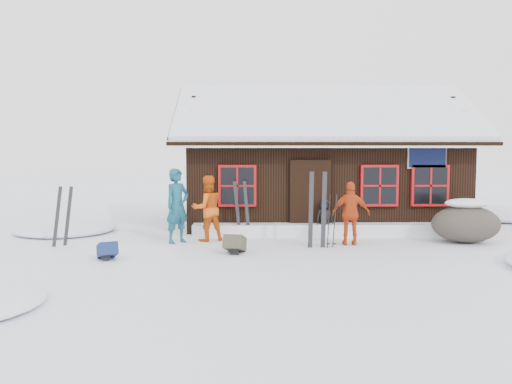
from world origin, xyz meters
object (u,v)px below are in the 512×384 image
(skier_orange_right, at_px, (351,213))
(ski_pair_left, at_px, (63,217))
(backpack_blue, at_px, (107,253))
(skier_crouched, at_px, (324,218))
(boulder, at_px, (466,223))
(skier_teal, at_px, (177,206))
(backpack_olive, at_px, (235,246))
(skier_orange_left, at_px, (207,208))
(ski_poles, at_px, (332,222))

(skier_orange_right, distance_m, ski_pair_left, 6.99)
(backpack_blue, bearing_deg, skier_crouched, 4.74)
(skier_crouched, distance_m, boulder, 3.56)
(skier_orange_right, relative_size, boulder, 0.92)
(skier_orange_right, relative_size, ski_pair_left, 1.04)
(skier_teal, distance_m, backpack_olive, 2.12)
(skier_orange_left, xyz_separation_m, skier_orange_right, (3.54, -0.65, -0.06))
(skier_teal, distance_m, ski_poles, 3.82)
(ski_poles, relative_size, backpack_blue, 2.62)
(skier_orange_left, distance_m, backpack_olive, 1.89)
(boulder, bearing_deg, backpack_blue, -167.69)
(boulder, relative_size, ski_poles, 1.30)
(skier_teal, relative_size, backpack_olive, 3.29)
(ski_pair_left, relative_size, backpack_olive, 2.65)
(boulder, distance_m, ski_pair_left, 9.95)
(skier_crouched, xyz_separation_m, ski_pair_left, (-6.55, -1.32, 0.20))
(skier_teal, xyz_separation_m, boulder, (7.23, -0.08, -0.43))
(skier_teal, bearing_deg, ski_pair_left, 140.50)
(skier_teal, distance_m, ski_pair_left, 2.75)
(skier_orange_left, relative_size, skier_orange_right, 1.08)
(ski_pair_left, relative_size, ski_poles, 1.15)
(boulder, relative_size, backpack_blue, 3.40)
(skier_crouched, distance_m, backpack_olive, 3.31)
(skier_orange_right, xyz_separation_m, backpack_olive, (-2.80, -0.95, -0.62))
(ski_poles, bearing_deg, skier_crouched, 87.31)
(boulder, bearing_deg, skier_crouched, 162.94)
(skier_orange_left, height_order, backpack_olive, skier_orange_left)
(skier_crouched, distance_m, backpack_blue, 5.82)
(backpack_olive, bearing_deg, backpack_blue, -156.08)
(ski_pair_left, bearing_deg, backpack_blue, -64.33)
(backpack_blue, bearing_deg, skier_orange_left, 23.54)
(backpack_olive, bearing_deg, ski_pair_left, 178.30)
(ski_pair_left, xyz_separation_m, ski_poles, (6.47, -0.30, -0.09))
(skier_crouched, relative_size, backpack_blue, 2.00)
(ski_pair_left, height_order, backpack_blue, ski_pair_left)
(skier_orange_left, relative_size, boulder, 0.99)
(skier_teal, xyz_separation_m, skier_crouched, (3.83, 0.97, -0.43))
(ski_pair_left, bearing_deg, skier_orange_right, -18.27)
(skier_orange_left, relative_size, backpack_olive, 2.96)
(skier_teal, relative_size, boulder, 1.10)
(ski_poles, height_order, backpack_olive, ski_poles)
(skier_teal, relative_size, skier_orange_right, 1.20)
(skier_teal, bearing_deg, backpack_blue, -169.21)
(skier_orange_left, xyz_separation_m, skier_crouched, (3.11, 0.69, -0.34))
(skier_teal, distance_m, backpack_blue, 2.41)
(skier_orange_right, distance_m, backpack_blue, 5.73)
(skier_teal, distance_m, skier_orange_right, 4.29)
(backpack_olive, bearing_deg, boulder, 23.59)
(skier_orange_right, height_order, boulder, skier_orange_right)
(skier_orange_right, bearing_deg, boulder, -169.24)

